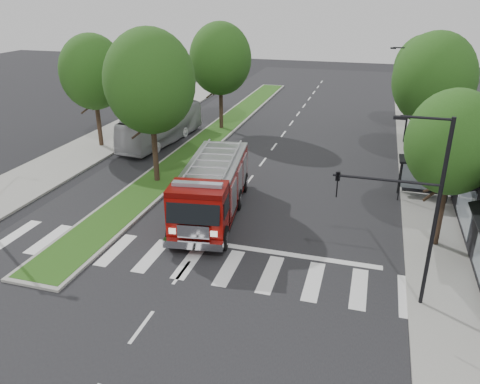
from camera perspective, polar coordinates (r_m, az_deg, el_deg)
name	(u,v)px	position (r m, az deg, el deg)	size (l,w,h in m)	color
ground	(210,233)	(25.42, -3.63, -5.05)	(140.00, 140.00, 0.00)	black
sidewalk_right	(440,188)	(33.56, 23.15, 0.41)	(5.00, 80.00, 0.15)	gray
sidewalk_left	(83,152)	(40.01, -18.61, 4.61)	(5.00, 80.00, 0.15)	gray
median	(215,134)	(43.06, -3.12, 7.09)	(3.00, 50.00, 0.15)	gray
bus_shelter	(425,168)	(31.00, 21.66, 2.74)	(3.20, 1.60, 2.61)	black
tree_right_near	(453,143)	(24.20, 24.53, 5.48)	(4.40, 4.40, 8.05)	black
tree_right_mid	(434,79)	(35.63, 22.58, 12.57)	(5.60, 5.60, 9.72)	black
tree_right_far	(423,68)	(45.58, 21.41, 13.89)	(5.00, 5.00, 8.73)	black
tree_median_near	(150,82)	(30.76, -10.93, 13.07)	(5.80, 5.80, 10.16)	black
tree_median_far	(220,59)	(43.61, -2.42, 15.91)	(5.60, 5.60, 9.72)	black
tree_left_mid	(93,72)	(39.98, -17.52, 13.76)	(5.20, 5.20, 9.16)	black
streetlight_right_near	(414,201)	(19.08, 20.40, -1.01)	(4.08, 0.22, 8.00)	black
streetlight_right_far	(409,91)	(41.77, 19.89, 11.47)	(2.11, 0.20, 8.00)	black
fire_engine	(212,189)	(26.81, -3.41, 0.39)	(4.26, 10.17, 3.42)	#580604
city_bus	(162,126)	(41.03, -9.53, 7.99)	(2.46, 10.50, 2.93)	#B1B2B6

